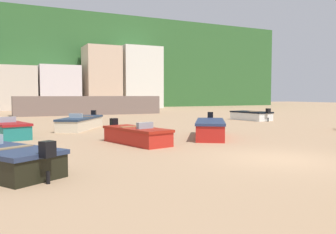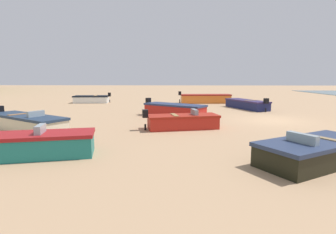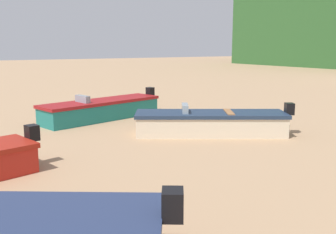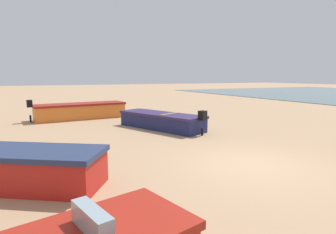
{
  "view_description": "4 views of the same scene",
  "coord_description": "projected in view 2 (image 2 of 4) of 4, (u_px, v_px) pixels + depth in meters",
  "views": [
    {
      "loc": [
        -8.56,
        -9.08,
        2.19
      ],
      "look_at": [
        -0.42,
        7.7,
        1.02
      ],
      "focal_mm": 37.59,
      "sensor_mm": 36.0,
      "label": 1
    },
    {
      "loc": [
        -16.6,
        5.87,
        2.63
      ],
      "look_at": [
        -2.67,
        6.44,
        0.57
      ],
      "focal_mm": 28.12,
      "sensor_mm": 36.0,
      "label": 2
    },
    {
      "loc": [
        6.39,
        5.64,
        3.03
      ],
      "look_at": [
        -3.34,
        11.56,
        0.88
      ],
      "focal_mm": 40.51,
      "sensor_mm": 36.0,
      "label": 3
    },
    {
      "loc": [
        -6.0,
        5.57,
        2.54
      ],
      "look_at": [
        1.7,
        1.86,
        1.3
      ],
      "focal_mm": 30.03,
      "sensor_mm": 36.0,
      "label": 4
    }
  ],
  "objects": [
    {
      "name": "ground_plane",
      "position": [
        272.0,
        120.0,
        16.56
      ],
      "size": [
        160.0,
        160.0,
        0.0
      ],
      "primitive_type": "plane",
      "color": "tan"
    },
    {
      "name": "boat_teal_0",
      "position": [
        11.0,
        146.0,
        8.69
      ],
      "size": [
        2.66,
        5.58,
        1.12
      ],
      "rotation": [
        0.0,
        0.0,
        3.39
      ],
      "color": "#1C756F",
      "rests_on": "ground"
    },
    {
      "name": "boat_orange_1",
      "position": [
        205.0,
        99.0,
        27.9
      ],
      "size": [
        2.05,
        5.58,
        1.25
      ],
      "rotation": [
        0.0,
        0.0,
        3.24
      ],
      "color": "orange",
      "rests_on": "ground"
    },
    {
      "name": "boat_navy_3",
      "position": [
        247.0,
        104.0,
        22.76
      ],
      "size": [
        4.88,
        3.06,
        1.08
      ],
      "rotation": [
        0.0,
        0.0,
        5.1
      ],
      "color": "navy",
      "rests_on": "ground"
    },
    {
      "name": "boat_white_5",
      "position": [
        92.0,
        99.0,
        28.28
      ],
      "size": [
        2.1,
        3.97,
        1.09
      ],
      "rotation": [
        0.0,
        0.0,
        0.11
      ],
      "color": "white",
      "rests_on": "ground"
    },
    {
      "name": "boat_cream_6",
      "position": [
        27.0,
        123.0,
        13.31
      ],
      "size": [
        3.9,
        5.15,
        1.1
      ],
      "rotation": [
        0.0,
        0.0,
        2.6
      ],
      "color": "beige",
      "rests_on": "ground"
    },
    {
      "name": "boat_red_7",
      "position": [
        183.0,
        121.0,
        13.79
      ],
      "size": [
        2.21,
        4.06,
        1.05
      ],
      "rotation": [
        0.0,
        0.0,
        3.38
      ],
      "color": "red",
      "rests_on": "ground"
    },
    {
      "name": "boat_red_8",
      "position": [
        174.0,
        110.0,
        17.98
      ],
      "size": [
        3.53,
        4.41,
        1.21
      ],
      "rotation": [
        0.0,
        0.0,
        2.57
      ],
      "color": "red",
      "rests_on": "ground"
    },
    {
      "name": "boat_black_9",
      "position": [
        315.0,
        151.0,
        8.12
      ],
      "size": [
        3.4,
        4.17,
        1.06
      ],
      "rotation": [
        0.0,
        0.0,
        0.54
      ],
      "color": "black",
      "rests_on": "ground"
    }
  ]
}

